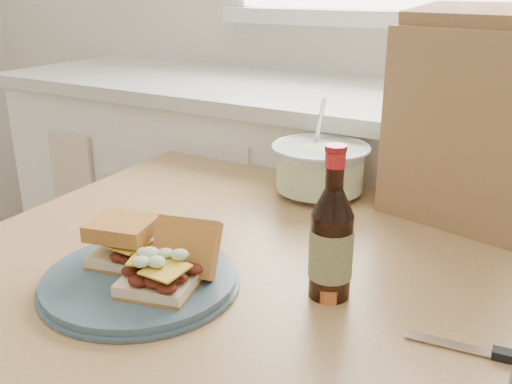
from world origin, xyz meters
The scene contains 9 objects.
cabinet_run centered at (0.00, 1.70, 0.47)m, with size 2.50×0.64×0.94m.
dining_table centered at (0.01, 0.98, 0.67)m, with size 1.00×1.00×0.78m.
plate centered at (-0.04, 0.77, 0.79)m, with size 0.30×0.30×0.02m, color #3E5564.
sandwich_left centered at (-0.09, 0.79, 0.84)m, with size 0.12×0.11×0.07m.
sandwich_right centered at (0.02, 0.77, 0.83)m, with size 0.13×0.17×0.09m.
coleslaw_bowl centered at (0.03, 1.29, 0.84)m, with size 0.22×0.22×0.22m.
beer_bottle centered at (0.23, 0.90, 0.87)m, with size 0.07×0.07×0.24m.
knife centered at (0.48, 0.87, 0.79)m, with size 0.18×0.04×0.01m.
paper_bag centered at (0.32, 1.32, 0.97)m, with size 0.28×0.19×0.37m, color #957048.
Camera 1 is at (0.52, 0.19, 1.23)m, focal length 40.00 mm.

